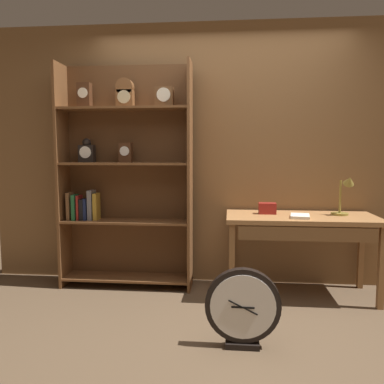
{
  "coord_description": "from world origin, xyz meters",
  "views": [
    {
      "loc": [
        0.08,
        -2.64,
        1.33
      ],
      "look_at": [
        -0.25,
        0.75,
        0.98
      ],
      "focal_mm": 36.73,
      "sensor_mm": 36.0,
      "label": 1
    }
  ],
  "objects": [
    {
      "name": "ground_plane",
      "position": [
        0.0,
        0.0,
        0.0
      ],
      "size": [
        10.0,
        10.0,
        0.0
      ],
      "primitive_type": "plane",
      "color": "brown"
    },
    {
      "name": "workbench",
      "position": [
        0.73,
        0.95,
        0.66
      ],
      "size": [
        1.35,
        0.62,
        0.75
      ],
      "color": "#9E6B3D",
      "rests_on": "ground"
    },
    {
      "name": "open_repair_manual",
      "position": [
        0.7,
        0.86,
        0.76
      ],
      "size": [
        0.2,
        0.24,
        0.02
      ],
      "primitive_type": "cube",
      "rotation": [
        0.0,
        0.0,
        -0.17
      ],
      "color": "silver",
      "rests_on": "workbench"
    },
    {
      "name": "round_clock_large",
      "position": [
        0.18,
        -0.06,
        0.28
      ],
      "size": [
        0.51,
        0.11,
        0.55
      ],
      "color": "black",
      "rests_on": "ground"
    },
    {
      "name": "back_wood_panel",
      "position": [
        0.0,
        1.35,
        1.3
      ],
      "size": [
        4.8,
        0.05,
        2.6
      ],
      "primitive_type": "cube",
      "color": "brown",
      "rests_on": "ground"
    },
    {
      "name": "desk_lamp",
      "position": [
        1.12,
        1.02,
        0.94
      ],
      "size": [
        0.19,
        0.19,
        0.38
      ],
      "color": "olive",
      "rests_on": "workbench"
    },
    {
      "name": "bookshelf",
      "position": [
        -0.96,
        1.11,
        1.1
      ],
      "size": [
        1.28,
        0.31,
        2.17
      ],
      "color": "brown",
      "rests_on": "ground"
    },
    {
      "name": "toolbox_small",
      "position": [
        0.43,
        1.05,
        0.8
      ],
      "size": [
        0.16,
        0.1,
        0.1
      ],
      "primitive_type": "cube",
      "color": "maroon",
      "rests_on": "workbench"
    }
  ]
}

